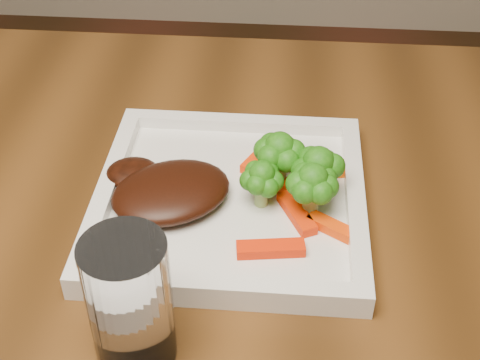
{
  "coord_description": "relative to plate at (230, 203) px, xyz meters",
  "views": [
    {
      "loc": [
        0.58,
        -0.46,
        1.21
      ],
      "look_at": [
        0.54,
        0.05,
        0.79
      ],
      "focal_mm": 50.0,
      "sensor_mm": 36.0,
      "label": 1
    }
  ],
  "objects": [
    {
      "name": "broccoli_1",
      "position": [
        0.09,
        0.01,
        0.04
      ],
      "size": [
        0.08,
        0.08,
        0.06
      ],
      "primitive_type": null,
      "rotation": [
        0.0,
        0.0,
        0.43
      ],
      "color": "#1D6310",
      "rests_on": "plate"
    },
    {
      "name": "carrot_5",
      "position": [
        0.07,
        -0.02,
        0.01
      ],
      "size": [
        0.04,
        0.06,
        0.01
      ],
      "primitive_type": "cube",
      "rotation": [
        0.0,
        0.0,
        -1.11
      ],
      "color": "red",
      "rests_on": "plate"
    },
    {
      "name": "plate",
      "position": [
        0.0,
        0.0,
        0.0
      ],
      "size": [
        0.27,
        0.27,
        0.01
      ],
      "primitive_type": "cube",
      "color": "white",
      "rests_on": "dining_table"
    },
    {
      "name": "steak",
      "position": [
        -0.06,
        -0.01,
        0.02
      ],
      "size": [
        0.15,
        0.14,
        0.03
      ],
      "primitive_type": "ellipsoid",
      "rotation": [
        0.0,
        0.0,
        0.52
      ],
      "color": "black",
      "rests_on": "plate"
    },
    {
      "name": "broccoli_2",
      "position": [
        0.08,
        -0.02,
        0.04
      ],
      "size": [
        0.06,
        0.06,
        0.06
      ],
      "primitive_type": null,
      "rotation": [
        0.0,
        0.0,
        -0.11
      ],
      "color": "#3A6F12",
      "rests_on": "plate"
    },
    {
      "name": "carrot_0",
      "position": [
        0.04,
        -0.07,
        0.01
      ],
      "size": [
        0.07,
        0.03,
        0.01
      ],
      "primitive_type": "cube",
      "rotation": [
        0.0,
        0.0,
        0.14
      ],
      "color": "red",
      "rests_on": "plate"
    },
    {
      "name": "carrot_6",
      "position": [
        0.05,
        0.02,
        0.01
      ],
      "size": [
        0.05,
        0.02,
        0.01
      ],
      "primitive_type": "cube",
      "rotation": [
        0.0,
        0.0,
        0.15
      ],
      "color": "red",
      "rests_on": "plate"
    },
    {
      "name": "carrot_3",
      "position": [
        0.1,
        0.05,
        0.01
      ],
      "size": [
        0.06,
        0.03,
        0.01
      ],
      "primitive_type": "cube",
      "rotation": [
        0.0,
        0.0,
        0.14
      ],
      "color": "#FF5F04",
      "rests_on": "plate"
    },
    {
      "name": "carrot_1",
      "position": [
        0.1,
        -0.04,
        0.01
      ],
      "size": [
        0.05,
        0.04,
        0.01
      ],
      "primitive_type": "cube",
      "rotation": [
        0.0,
        0.0,
        -0.56
      ],
      "color": "#EA3D03",
      "rests_on": "plate"
    },
    {
      "name": "broccoli_3",
      "position": [
        0.03,
        -0.01,
        0.04
      ],
      "size": [
        0.06,
        0.06,
        0.06
      ],
      "primitive_type": null,
      "rotation": [
        0.0,
        0.0,
        -0.33
      ],
      "color": "#205D0F",
      "rests_on": "plate"
    },
    {
      "name": "drinking_glass",
      "position": [
        -0.06,
        -0.18,
        0.05
      ],
      "size": [
        0.07,
        0.07,
        0.12
      ],
      "primitive_type": "cylinder",
      "rotation": [
        0.0,
        0.0,
        0.02
      ],
      "color": "white",
      "rests_on": "dining_table"
    },
    {
      "name": "broccoli_0",
      "position": [
        0.05,
        0.03,
        0.04
      ],
      "size": [
        0.08,
        0.08,
        0.07
      ],
      "primitive_type": null,
      "rotation": [
        0.0,
        0.0,
        -0.38
      ],
      "color": "#1B6711",
      "rests_on": "plate"
    },
    {
      "name": "carrot_4",
      "position": [
        0.03,
        0.06,
        0.01
      ],
      "size": [
        0.04,
        0.05,
        0.01
      ],
      "primitive_type": "cube",
      "rotation": [
        0.0,
        0.0,
        1.1
      ],
      "color": "#F83504",
      "rests_on": "plate"
    }
  ]
}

